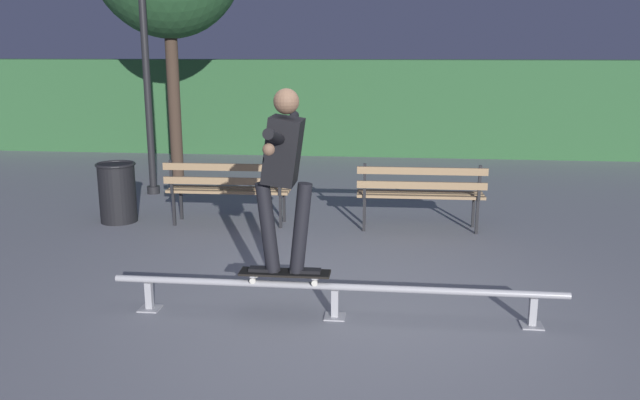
{
  "coord_description": "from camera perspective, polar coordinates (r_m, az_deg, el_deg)",
  "views": [
    {
      "loc": [
        0.43,
        -5.16,
        2.26
      ],
      "look_at": [
        -0.22,
        0.78,
        0.85
      ],
      "focal_mm": 35.99,
      "sensor_mm": 36.0,
      "label": 1
    }
  ],
  "objects": [
    {
      "name": "park_bench_leftmost",
      "position": [
        8.41,
        -8.23,
        1.3
      ],
      "size": [
        1.61,
        0.45,
        0.88
      ],
      "color": "black",
      "rests_on": "ground"
    },
    {
      "name": "hedge_backdrop",
      "position": [
        14.32,
        4.52,
        8.25
      ],
      "size": [
        24.0,
        1.2,
        2.04
      ],
      "primitive_type": "cube",
      "color": "#2D5B33",
      "rests_on": "ground"
    },
    {
      "name": "lamp_post_left",
      "position": [
        10.41,
        -15.37,
        14.02
      ],
      "size": [
        0.32,
        0.32,
        3.9
      ],
      "color": "black",
      "rests_on": "ground"
    },
    {
      "name": "park_bench_left_center",
      "position": [
        8.16,
        8.94,
        0.91
      ],
      "size": [
        1.61,
        0.45,
        0.88
      ],
      "color": "black",
      "rests_on": "ground"
    },
    {
      "name": "grind_rail",
      "position": [
        5.54,
        1.34,
        -8.11
      ],
      "size": [
        3.89,
        0.18,
        0.31
      ],
      "color": "#9E9EA3",
      "rests_on": "ground"
    },
    {
      "name": "skateboard",
      "position": [
        5.54,
        -3.14,
        -6.53
      ],
      "size": [
        0.78,
        0.21,
        0.09
      ],
      "color": "black",
      "rests_on": "grind_rail"
    },
    {
      "name": "skateboarder",
      "position": [
        5.3,
        -3.24,
        3.04
      ],
      "size": [
        0.62,
        1.41,
        1.56
      ],
      "color": "black",
      "rests_on": "skateboard"
    },
    {
      "name": "trash_can",
      "position": [
        8.95,
        -17.58,
        0.72
      ],
      "size": [
        0.52,
        0.52,
        0.8
      ],
      "color": "black",
      "rests_on": "ground"
    },
    {
      "name": "ground_plane",
      "position": [
        5.65,
        1.34,
        -10.32
      ],
      "size": [
        90.0,
        90.0,
        0.0
      ],
      "primitive_type": "plane",
      "color": "slate"
    }
  ]
}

